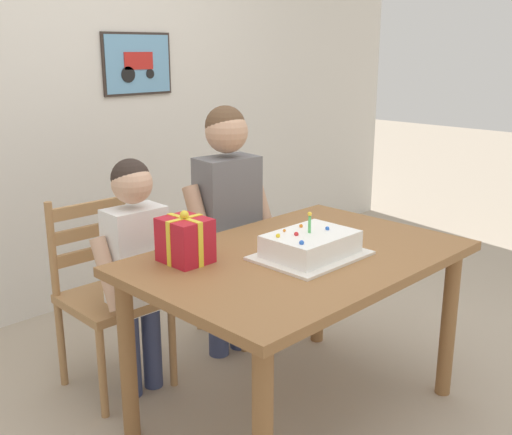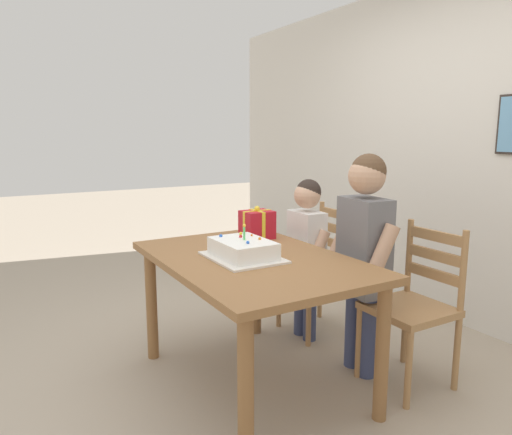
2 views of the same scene
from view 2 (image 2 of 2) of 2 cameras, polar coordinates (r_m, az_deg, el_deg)
name	(u,v)px [view 2 (image 2 of 2)]	position (r m, az deg, el deg)	size (l,w,h in m)	color
ground_plane	(253,384)	(2.90, -0.42, -19.45)	(20.00, 20.00, 0.00)	tan
back_wall	(473,152)	(3.79, 24.66, 7.24)	(6.40, 0.11, 2.60)	silver
dining_table	(252,275)	(2.64, -0.44, -6.90)	(1.39, 0.93, 0.76)	olive
birthday_cake	(243,250)	(2.57, -1.59, -3.91)	(0.44, 0.34, 0.19)	white
gift_box_red_large	(257,225)	(3.05, 0.13, -0.85)	(0.17, 0.20, 0.22)	red
chair_left	(320,268)	(3.47, 7.76, -6.07)	(0.43, 0.43, 0.92)	#A87A4C
chair_right	(414,305)	(2.88, 18.54, -9.95)	(0.42, 0.42, 0.92)	#A87A4C
child_older	(364,242)	(2.83, 12.88, -2.95)	(0.50, 0.29, 1.32)	#38426B
child_younger	(306,243)	(3.28, 6.07, -3.09)	(0.41, 0.24, 1.13)	#38426B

